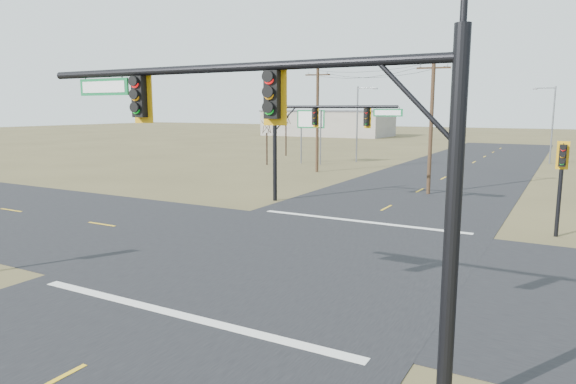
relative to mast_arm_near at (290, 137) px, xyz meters
The scene contains 16 objects.
ground 11.47m from the mast_arm_near, 117.20° to the left, with size 320.00×320.00×0.00m, color brown.
road_ew 11.47m from the mast_arm_near, 117.20° to the left, with size 160.00×14.00×0.02m, color black.
road_ns 11.47m from the mast_arm_near, 117.20° to the left, with size 14.00×160.00×0.02m, color black.
stop_bar_near 7.35m from the mast_arm_near, 162.99° to the left, with size 12.00×0.40×0.01m, color silver.
stop_bar_far 17.92m from the mast_arm_near, 105.59° to the left, with size 12.00×0.40×0.01m, color silver.
mast_arm_near is the anchor object (origin of this frame).
mast_arm_far 21.85m from the mast_arm_near, 114.66° to the left, with size 8.84×0.59×6.93m.
pedestal_signal_ne 18.67m from the mast_arm_near, 74.22° to the left, with size 0.56×0.50×4.71m.
utility_pole_near 27.90m from the mast_arm_near, 97.49° to the left, with size 2.35×0.49×9.67m.
utility_pole_far 39.38m from the mast_arm_near, 115.00° to the left, with size 2.42×0.66×10.03m.
highway_sign 46.76m from the mast_arm_near, 116.03° to the left, with size 3.22×0.46×6.06m.
streetlight_b 55.61m from the mast_arm_near, 86.89° to the left, with size 2.43×0.29×8.70m.
streetlight_c 49.22m from the mast_arm_near, 109.60° to the left, with size 2.44×0.30×8.74m.
bare_tree_a 45.92m from the mast_arm_near, 122.12° to the left, with size 2.78×2.78×5.56m.
bare_tree_b 56.86m from the mast_arm_near, 119.44° to the left, with size 2.86×2.86×6.47m.
warehouse_left 108.52m from the mast_arm_near, 114.26° to the left, with size 28.00×14.00×5.50m, color #9C968B.
Camera 1 is at (10.03, -18.81, 6.22)m, focal length 32.00 mm.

